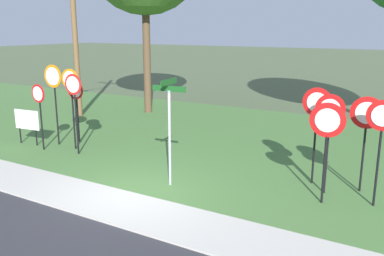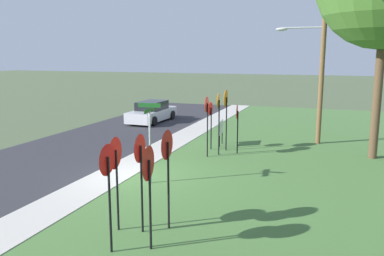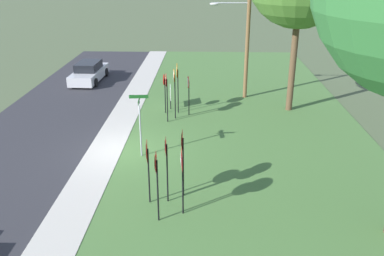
{
  "view_description": "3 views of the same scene",
  "coord_description": "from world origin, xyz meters",
  "px_view_note": "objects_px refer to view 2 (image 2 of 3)",
  "views": [
    {
      "loc": [
        6.27,
        -7.73,
        4.13
      ],
      "look_at": [
        0.07,
        2.81,
        1.17
      ],
      "focal_mm": 38.78,
      "sensor_mm": 36.0,
      "label": 1
    },
    {
      "loc": [
        12.82,
        6.86,
        4.51
      ],
      "look_at": [
        -0.86,
        2.04,
        1.84
      ],
      "focal_mm": 37.59,
      "sensor_mm": 36.0,
      "label": 2
    },
    {
      "loc": [
        16.91,
        3.8,
        8.14
      ],
      "look_at": [
        -0.11,
        3.2,
        1.16
      ],
      "focal_mm": 38.43,
      "sensor_mm": 36.0,
      "label": 3
    }
  ],
  "objects_px": {
    "yield_sign_near_right": "(107,172)",
    "stop_sign_far_left": "(226,106)",
    "yield_sign_far_right": "(115,161)",
    "yield_sign_near_left": "(148,173)",
    "notice_board": "(221,129)",
    "stop_sign_far_right": "(207,114)",
    "yield_sign_far_left": "(140,160)",
    "yield_sign_center": "(167,155)",
    "stop_sign_near_right": "(237,119)",
    "street_name_post": "(150,136)",
    "utility_pole": "(319,57)",
    "stop_sign_near_left": "(219,111)",
    "stop_sign_far_center": "(211,116)",
    "parked_hatchback_near": "(152,112)"
  },
  "relations": [
    {
      "from": "yield_sign_near_right",
      "to": "stop_sign_far_left",
      "type": "bearing_deg",
      "value": 177.6
    },
    {
      "from": "yield_sign_far_right",
      "to": "yield_sign_near_left",
      "type": "bearing_deg",
      "value": 55.56
    },
    {
      "from": "notice_board",
      "to": "yield_sign_near_left",
      "type": "bearing_deg",
      "value": 1.07
    },
    {
      "from": "stop_sign_far_left",
      "to": "stop_sign_far_right",
      "type": "height_order",
      "value": "stop_sign_far_left"
    },
    {
      "from": "yield_sign_far_left",
      "to": "yield_sign_center",
      "type": "height_order",
      "value": "yield_sign_center"
    },
    {
      "from": "stop_sign_near_right",
      "to": "yield_sign_far_right",
      "type": "xyz_separation_m",
      "value": [
        9.04,
        -1.04,
        0.22
      ]
    },
    {
      "from": "stop_sign_far_right",
      "to": "yield_sign_near_left",
      "type": "bearing_deg",
      "value": 5.59
    },
    {
      "from": "yield_sign_center",
      "to": "street_name_post",
      "type": "relative_size",
      "value": 0.92
    },
    {
      "from": "stop_sign_far_right",
      "to": "notice_board",
      "type": "bearing_deg",
      "value": 177.45
    },
    {
      "from": "stop_sign_far_right",
      "to": "yield_sign_far_left",
      "type": "relative_size",
      "value": 1.05
    },
    {
      "from": "yield_sign_center",
      "to": "utility_pole",
      "type": "bearing_deg",
      "value": 165.04
    },
    {
      "from": "stop_sign_far_right",
      "to": "yield_sign_far_right",
      "type": "bearing_deg",
      "value": -2.5
    },
    {
      "from": "yield_sign_far_left",
      "to": "yield_sign_far_right",
      "type": "height_order",
      "value": "yield_sign_far_left"
    },
    {
      "from": "stop_sign_near_left",
      "to": "stop_sign_far_left",
      "type": "relative_size",
      "value": 0.97
    },
    {
      "from": "stop_sign_far_center",
      "to": "notice_board",
      "type": "xyz_separation_m",
      "value": [
        -1.02,
        0.23,
        -0.78
      ]
    },
    {
      "from": "yield_sign_near_left",
      "to": "yield_sign_center",
      "type": "bearing_deg",
      "value": 176.8
    },
    {
      "from": "stop_sign_near_right",
      "to": "stop_sign_far_right",
      "type": "distance_m",
      "value": 1.57
    },
    {
      "from": "stop_sign_far_left",
      "to": "yield_sign_far_left",
      "type": "xyz_separation_m",
      "value": [
        9.32,
        0.24,
        -0.2
      ]
    },
    {
      "from": "yield_sign_near_left",
      "to": "yield_sign_far_right",
      "type": "distance_m",
      "value": 1.4
    },
    {
      "from": "stop_sign_near_right",
      "to": "stop_sign_far_right",
      "type": "height_order",
      "value": "stop_sign_far_right"
    },
    {
      "from": "stop_sign_far_left",
      "to": "utility_pole",
      "type": "height_order",
      "value": "utility_pole"
    },
    {
      "from": "stop_sign_far_center",
      "to": "yield_sign_near_right",
      "type": "distance_m",
      "value": 10.49
    },
    {
      "from": "yield_sign_near_left",
      "to": "parked_hatchback_near",
      "type": "relative_size",
      "value": 0.53
    },
    {
      "from": "yield_sign_far_left",
      "to": "stop_sign_far_right",
      "type": "bearing_deg",
      "value": -178.28
    },
    {
      "from": "stop_sign_far_center",
      "to": "yield_sign_near_right",
      "type": "bearing_deg",
      "value": 6.04
    },
    {
      "from": "yield_sign_center",
      "to": "utility_pole",
      "type": "relative_size",
      "value": 0.33
    },
    {
      "from": "utility_pole",
      "to": "notice_board",
      "type": "height_order",
      "value": "utility_pole"
    },
    {
      "from": "stop_sign_near_right",
      "to": "street_name_post",
      "type": "height_order",
      "value": "street_name_post"
    },
    {
      "from": "stop_sign_far_left",
      "to": "yield_sign_near_right",
      "type": "relative_size",
      "value": 1.13
    },
    {
      "from": "yield_sign_near_right",
      "to": "street_name_post",
      "type": "height_order",
      "value": "street_name_post"
    },
    {
      "from": "stop_sign_far_center",
      "to": "notice_board",
      "type": "relative_size",
      "value": 1.81
    },
    {
      "from": "stop_sign_near_right",
      "to": "stop_sign_far_center",
      "type": "distance_m",
      "value": 1.39
    },
    {
      "from": "parked_hatchback_near",
      "to": "street_name_post",
      "type": "bearing_deg",
      "value": 26.66
    },
    {
      "from": "stop_sign_far_left",
      "to": "parked_hatchback_near",
      "type": "relative_size",
      "value": 0.62
    },
    {
      "from": "stop_sign_far_center",
      "to": "yield_sign_far_right",
      "type": "bearing_deg",
      "value": 3.83
    },
    {
      "from": "stop_sign_far_left",
      "to": "street_name_post",
      "type": "bearing_deg",
      "value": -14.46
    },
    {
      "from": "stop_sign_near_right",
      "to": "stop_sign_far_left",
      "type": "relative_size",
      "value": 0.78
    },
    {
      "from": "parked_hatchback_near",
      "to": "yield_sign_far_left",
      "type": "bearing_deg",
      "value": 26.0
    },
    {
      "from": "yield_sign_near_right",
      "to": "utility_pole",
      "type": "bearing_deg",
      "value": 161.49
    },
    {
      "from": "utility_pole",
      "to": "notice_board",
      "type": "bearing_deg",
      "value": -64.97
    },
    {
      "from": "stop_sign_far_center",
      "to": "parked_hatchback_near",
      "type": "height_order",
      "value": "stop_sign_far_center"
    },
    {
      "from": "stop_sign_near_right",
      "to": "yield_sign_far_right",
      "type": "bearing_deg",
      "value": -15.56
    },
    {
      "from": "yield_sign_near_left",
      "to": "parked_hatchback_near",
      "type": "bearing_deg",
      "value": -160.86
    },
    {
      "from": "stop_sign_near_right",
      "to": "yield_sign_far_right",
      "type": "relative_size",
      "value": 0.92
    },
    {
      "from": "stop_sign_near_right",
      "to": "yield_sign_near_left",
      "type": "xyz_separation_m",
      "value": [
        9.7,
        0.2,
        0.24
      ]
    },
    {
      "from": "stop_sign_far_left",
      "to": "utility_pole",
      "type": "distance_m",
      "value": 5.41
    },
    {
      "from": "yield_sign_center",
      "to": "yield_sign_near_right",
      "type": "bearing_deg",
      "value": -24.51
    },
    {
      "from": "stop_sign_near_left",
      "to": "yield_sign_center",
      "type": "height_order",
      "value": "stop_sign_near_left"
    },
    {
      "from": "street_name_post",
      "to": "stop_sign_near_left",
      "type": "bearing_deg",
      "value": 161.46
    },
    {
      "from": "parked_hatchback_near",
      "to": "stop_sign_far_left",
      "type": "bearing_deg",
      "value": 48.29
    }
  ]
}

